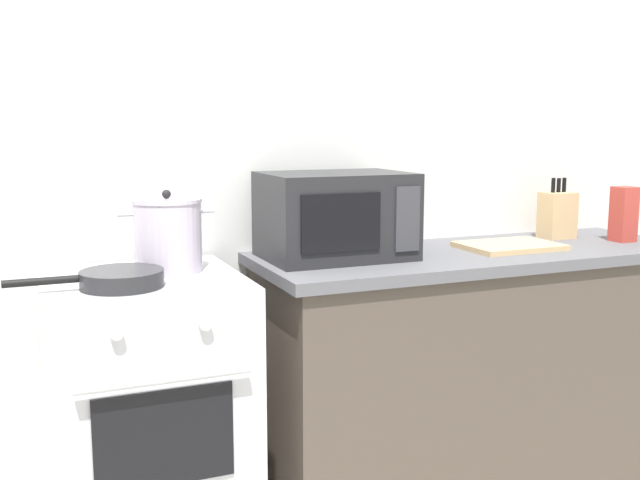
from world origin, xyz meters
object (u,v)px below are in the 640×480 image
Objects in this scene: stove at (147,419)px; knife_block at (557,215)px; cutting_board at (509,246)px; frying_pan at (119,279)px; microwave at (336,215)px; pasta_box at (624,214)px; stock_pot at (168,235)px.

knife_block reaches higher than stove.
cutting_board reaches higher than stove.
microwave is (0.77, 0.20, 0.12)m from frying_pan.
stove is 2.56× the size of cutting_board.
stove is 4.18× the size of pasta_box.
frying_pan is at bearing -165.56° from microwave.
cutting_board is at bearing 4.71° from frying_pan.
stock_pot reaches higher than pasta_box.
frying_pan reaches higher than stove.
frying_pan reaches higher than cutting_board.
microwave reaches higher than stock_pot.
cutting_board is 1.64× the size of pasta_box.
frying_pan is 0.88× the size of microwave.
microwave is 0.71m from cutting_board.
stock_pot is at bearing 30.87° from stove.
stock_pot is (0.09, 0.06, 0.58)m from stove.
frying_pan is 2.00× the size of pasta_box.
stock_pot is at bearing 177.53° from cutting_board.
knife_block is (1.71, 0.14, 0.56)m from stove.
cutting_board is (1.45, 0.12, -0.02)m from frying_pan.
stock_pot reaches higher than knife_block.
stock_pot reaches higher than cutting_board.
knife_block is at bearing 137.78° from pasta_box.
pasta_box is at bearing -0.87° from stove.
cutting_board is (0.69, -0.08, -0.14)m from microwave.
frying_pan is 1.22× the size of cutting_board.
stock_pot is 1.28m from cutting_board.
microwave reaches higher than knife_block.
frying_pan is 1.46m from cutting_board.
microwave is 1.39× the size of cutting_board.
cutting_board is at bearing -2.47° from stock_pot.
stove is at bearing 179.13° from pasta_box.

